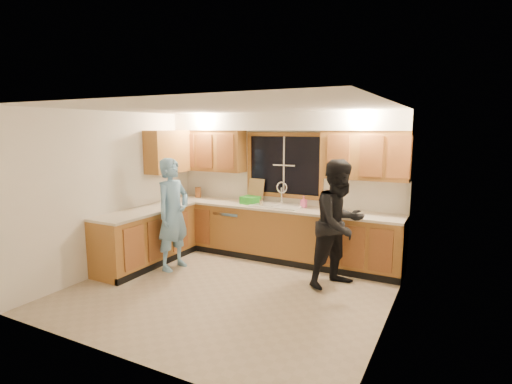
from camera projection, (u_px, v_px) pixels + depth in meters
The scene contains 26 objects.
floor at pixel (229, 291), 5.55m from camera, with size 4.20×4.20×0.00m, color tan.
ceiling at pixel (227, 108), 5.16m from camera, with size 4.20×4.20×0.00m, color silver.
wall_back at pixel (284, 185), 7.02m from camera, with size 4.20×4.20×0.00m, color white.
wall_left at pixel (114, 191), 6.31m from camera, with size 3.80×3.80×0.00m, color white.
wall_right at pixel (390, 218), 4.40m from camera, with size 3.80×3.80×0.00m, color white.
base_cabinets_back at pixel (277, 234), 6.89m from camera, with size 4.20×0.60×0.88m, color #A76D30.
base_cabinets_left at pixel (147, 238), 6.61m from camera, with size 0.60×1.90×0.88m, color #A76D30.
countertop_back at pixel (276, 208), 6.80m from camera, with size 4.20×0.63×0.04m, color beige.
countertop_left at pixel (146, 211), 6.53m from camera, with size 0.63×1.90×0.04m, color beige.
upper_cabinets_left at pixel (211, 151), 7.44m from camera, with size 1.35×0.33×0.75m, color #A76D30.
upper_cabinets_right at pixel (365, 155), 6.14m from camera, with size 1.35×0.33×0.75m, color #A76D30.
upper_cabinets_return at pixel (168, 152), 7.13m from camera, with size 0.33×0.90×0.75m, color #A76D30.
soffit at pixel (281, 121), 6.70m from camera, with size 4.20×0.35×0.30m, color white.
window_frame at pixel (284, 165), 6.96m from camera, with size 1.44×0.03×1.14m.
sink at pixel (277, 209), 6.82m from camera, with size 0.86×0.52×0.57m.
dishwasher at pixel (234, 230), 7.27m from camera, with size 0.60×0.56×0.82m, color white.
stove at pixel (120, 246), 6.11m from camera, with size 0.58×0.75×0.90m, color white.
man at pixel (173, 214), 6.33m from camera, with size 0.65×0.43×1.78m, color #6FA5D2.
woman at pixel (340, 224), 5.60m from camera, with size 0.88×0.69×1.82m, color black.
knife_block at pixel (198, 192), 7.70m from camera, with size 0.11×0.09×0.19m, color #98572A.
cutting_board at pixel (256, 190), 7.21m from camera, with size 0.32×0.02×0.42m, color tan.
dish_crate at pixel (250, 200), 7.03m from camera, with size 0.28×0.26×0.13m, color green.
soap_bottle at pixel (304, 202), 6.70m from camera, with size 0.09×0.09×0.19m, color pink.
bowl at pixel (336, 211), 6.27m from camera, with size 0.20×0.20×0.05m, color silver.
can_left at pixel (261, 204), 6.74m from camera, with size 0.06×0.06×0.12m, color beige.
can_right at pixel (261, 203), 6.80m from camera, with size 0.06×0.06×0.11m, color beige.
Camera 1 is at (2.77, -4.50, 2.23)m, focal length 28.00 mm.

